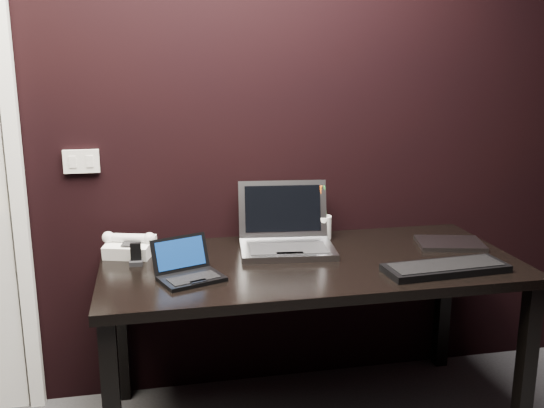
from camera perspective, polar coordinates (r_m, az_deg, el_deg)
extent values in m
plane|color=black|center=(2.73, -4.57, 8.23)|extent=(4.00, 0.00, 4.00)
cube|color=white|center=(2.77, -22.85, 1.54)|extent=(0.06, 0.05, 2.11)
cube|color=silver|center=(2.73, -17.51, 3.85)|extent=(0.15, 0.02, 0.10)
cube|color=silver|center=(2.73, -18.26, 3.77)|extent=(0.03, 0.01, 0.05)
cube|color=silver|center=(2.72, -16.79, 3.85)|extent=(0.03, 0.01, 0.05)
cube|color=black|center=(2.52, 3.64, -5.71)|extent=(1.70, 0.80, 0.04)
cube|color=black|center=(2.70, 22.78, -14.02)|extent=(0.06, 0.06, 0.70)
cube|color=black|center=(2.91, -14.10, -11.27)|extent=(0.06, 0.06, 0.70)
cube|color=black|center=(3.24, 15.82, -8.76)|extent=(0.06, 0.06, 0.70)
cube|color=black|center=(2.30, -7.58, -6.99)|extent=(0.27, 0.23, 0.02)
cube|color=black|center=(2.28, -7.38, -6.92)|extent=(0.20, 0.15, 0.00)
cube|color=black|center=(2.25, -6.94, -7.24)|extent=(0.07, 0.05, 0.00)
cube|color=black|center=(2.36, -8.65, -4.62)|extent=(0.23, 0.13, 0.13)
cube|color=#0A214E|center=(2.36, -8.60, -4.62)|extent=(0.20, 0.10, 0.11)
cube|color=gray|center=(2.60, 1.44, -4.29)|extent=(0.43, 0.33, 0.03)
cube|color=black|center=(2.56, 1.53, -4.19)|extent=(0.34, 0.19, 0.00)
cube|color=#9A9A9F|center=(2.49, 1.74, -4.71)|extent=(0.12, 0.06, 0.00)
cube|color=#A0A1A6|center=(2.73, 1.02, -0.44)|extent=(0.40, 0.12, 0.25)
cube|color=black|center=(2.73, 1.03, -0.43)|extent=(0.35, 0.09, 0.20)
cube|color=black|center=(2.47, 16.02, -5.83)|extent=(0.50, 0.20, 0.03)
cube|color=black|center=(2.46, 16.04, -5.49)|extent=(0.45, 0.16, 0.00)
cube|color=gray|center=(2.81, 16.39, -3.58)|extent=(0.32, 0.26, 0.02)
cube|color=white|center=(2.63, -13.20, -4.05)|extent=(0.23, 0.22, 0.08)
cylinder|color=silver|center=(2.61, -13.33, -3.13)|extent=(0.18, 0.09, 0.04)
sphere|color=silver|center=(2.64, -15.16, -3.06)|extent=(0.07, 0.07, 0.05)
sphere|color=silver|center=(2.58, -11.46, -3.21)|extent=(0.07, 0.07, 0.05)
cube|color=black|center=(2.57, -13.12, -3.67)|extent=(0.09, 0.07, 0.01)
cube|color=black|center=(2.50, -12.69, -4.59)|extent=(0.04, 0.02, 0.09)
cube|color=black|center=(2.50, -12.67, -5.46)|extent=(0.05, 0.04, 0.02)
cylinder|color=white|center=(2.80, 4.74, -2.19)|extent=(0.09, 0.09, 0.11)
cylinder|color=orange|center=(2.78, 4.49, 0.16)|extent=(0.02, 0.03, 0.16)
cylinder|color=#278F31|center=(2.77, 5.03, 0.11)|extent=(0.02, 0.02, 0.16)
cylinder|color=black|center=(2.79, 4.80, 0.20)|extent=(0.01, 0.02, 0.16)
cylinder|color=#E15515|center=(2.76, 4.72, 0.08)|extent=(0.02, 0.04, 0.16)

